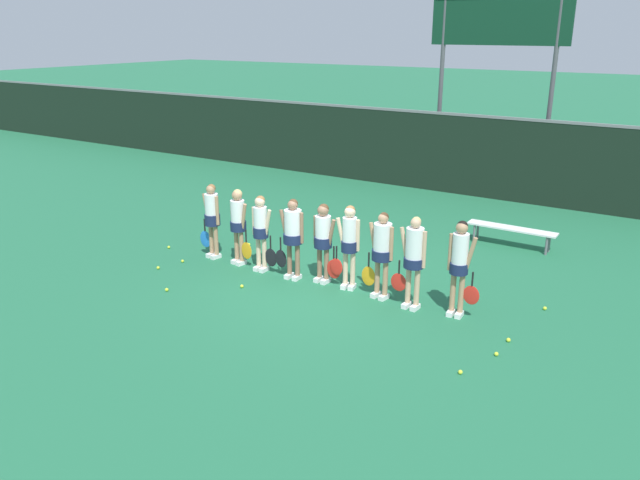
{
  "coord_description": "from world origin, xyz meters",
  "views": [
    {
      "loc": [
        6.3,
        -9.99,
        4.96
      ],
      "look_at": [
        -0.0,
        0.0,
        0.93
      ],
      "focal_mm": 35.0,
      "sensor_mm": 36.0,
      "label": 1
    }
  ],
  "objects_px": {
    "tennis_ball_6": "(508,340)",
    "player_2": "(261,228)",
    "tennis_ball_1": "(545,308)",
    "tennis_ball_2": "(169,247)",
    "player_5": "(349,240)",
    "player_7": "(414,255)",
    "tennis_ball_4": "(167,290)",
    "player_6": "(382,248)",
    "player_8": "(460,261)",
    "tennis_ball_9": "(496,354)",
    "bench_courtside": "(512,230)",
    "tennis_ball_8": "(460,372)",
    "tennis_ball_3": "(242,286)",
    "player_1": "(238,220)",
    "player_4": "(323,237)",
    "scoreboard": "(499,31)",
    "player_0": "(212,215)",
    "tennis_ball_5": "(158,268)",
    "tennis_ball_7": "(183,261)",
    "player_3": "(293,232)",
    "tennis_ball_0": "(249,245)"
  },
  "relations": [
    {
      "from": "player_4",
      "to": "tennis_ball_2",
      "type": "xyz_separation_m",
      "value": [
        -4.18,
        -0.22,
        -0.95
      ]
    },
    {
      "from": "player_6",
      "to": "tennis_ball_6",
      "type": "distance_m",
      "value": 2.85
    },
    {
      "from": "player_7",
      "to": "tennis_ball_9",
      "type": "relative_size",
      "value": 26.01
    },
    {
      "from": "tennis_ball_6",
      "to": "player_2",
      "type": "bearing_deg",
      "value": 175.77
    },
    {
      "from": "player_0",
      "to": "player_6",
      "type": "height_order",
      "value": "player_6"
    },
    {
      "from": "tennis_ball_9",
      "to": "scoreboard",
      "type": "bearing_deg",
      "value": 109.0
    },
    {
      "from": "tennis_ball_3",
      "to": "tennis_ball_9",
      "type": "height_order",
      "value": "tennis_ball_3"
    },
    {
      "from": "player_6",
      "to": "tennis_ball_8",
      "type": "height_order",
      "value": "player_6"
    },
    {
      "from": "player_2",
      "to": "tennis_ball_6",
      "type": "distance_m",
      "value": 5.54
    },
    {
      "from": "player_6",
      "to": "tennis_ball_0",
      "type": "bearing_deg",
      "value": 174.36
    },
    {
      "from": "tennis_ball_8",
      "to": "tennis_ball_9",
      "type": "bearing_deg",
      "value": 70.81
    },
    {
      "from": "player_0",
      "to": "player_3",
      "type": "distance_m",
      "value": 2.25
    },
    {
      "from": "bench_courtside",
      "to": "tennis_ball_2",
      "type": "distance_m",
      "value": 8.15
    },
    {
      "from": "tennis_ball_1",
      "to": "tennis_ball_7",
      "type": "xyz_separation_m",
      "value": [
        -7.45,
        -1.77,
        -0.0
      ]
    },
    {
      "from": "player_3",
      "to": "tennis_ball_5",
      "type": "bearing_deg",
      "value": -160.04
    },
    {
      "from": "player_8",
      "to": "tennis_ball_6",
      "type": "relative_size",
      "value": 25.03
    },
    {
      "from": "scoreboard",
      "to": "tennis_ball_6",
      "type": "relative_size",
      "value": 85.84
    },
    {
      "from": "tennis_ball_4",
      "to": "tennis_ball_6",
      "type": "xyz_separation_m",
      "value": [
        6.36,
        1.52,
        0.0
      ]
    },
    {
      "from": "bench_courtside",
      "to": "tennis_ball_5",
      "type": "height_order",
      "value": "bench_courtside"
    },
    {
      "from": "tennis_ball_6",
      "to": "tennis_ball_2",
      "type": "bearing_deg",
      "value": 177.63
    },
    {
      "from": "player_6",
      "to": "tennis_ball_2",
      "type": "bearing_deg",
      "value": -169.96
    },
    {
      "from": "tennis_ball_5",
      "to": "tennis_ball_9",
      "type": "xyz_separation_m",
      "value": [
        7.36,
        0.19,
        -0.0
      ]
    },
    {
      "from": "tennis_ball_7",
      "to": "player_4",
      "type": "bearing_deg",
      "value": 12.63
    },
    {
      "from": "player_1",
      "to": "tennis_ball_5",
      "type": "height_order",
      "value": "player_1"
    },
    {
      "from": "player_5",
      "to": "tennis_ball_1",
      "type": "relative_size",
      "value": 24.66
    },
    {
      "from": "player_1",
      "to": "player_4",
      "type": "height_order",
      "value": "player_1"
    },
    {
      "from": "player_2",
      "to": "tennis_ball_4",
      "type": "distance_m",
      "value": 2.32
    },
    {
      "from": "player_0",
      "to": "tennis_ball_2",
      "type": "xyz_separation_m",
      "value": [
        -1.31,
        -0.13,
        -0.96
      ]
    },
    {
      "from": "player_0",
      "to": "player_1",
      "type": "relative_size",
      "value": 1.01
    },
    {
      "from": "player_5",
      "to": "player_6",
      "type": "relative_size",
      "value": 1.0
    },
    {
      "from": "tennis_ball_9",
      "to": "tennis_ball_3",
      "type": "bearing_deg",
      "value": -179.84
    },
    {
      "from": "tennis_ball_5",
      "to": "tennis_ball_6",
      "type": "xyz_separation_m",
      "value": [
        7.39,
        0.76,
        0.0
      ]
    },
    {
      "from": "player_7",
      "to": "player_8",
      "type": "height_order",
      "value": "player_8"
    },
    {
      "from": "tennis_ball_3",
      "to": "tennis_ball_6",
      "type": "xyz_separation_m",
      "value": [
        5.2,
        0.59,
        0.0
      ]
    },
    {
      "from": "tennis_ball_8",
      "to": "tennis_ball_3",
      "type": "bearing_deg",
      "value": 170.46
    },
    {
      "from": "tennis_ball_4",
      "to": "tennis_ball_2",
      "type": "bearing_deg",
      "value": 134.33
    },
    {
      "from": "player_8",
      "to": "tennis_ball_9",
      "type": "distance_m",
      "value": 1.83
    },
    {
      "from": "tennis_ball_8",
      "to": "tennis_ball_2",
      "type": "bearing_deg",
      "value": 167.47
    },
    {
      "from": "bench_courtside",
      "to": "player_6",
      "type": "bearing_deg",
      "value": -105.8
    },
    {
      "from": "tennis_ball_5",
      "to": "tennis_ball_8",
      "type": "height_order",
      "value": "same"
    },
    {
      "from": "bench_courtside",
      "to": "tennis_ball_9",
      "type": "distance_m",
      "value": 5.55
    },
    {
      "from": "player_2",
      "to": "scoreboard",
      "type": "bearing_deg",
      "value": 79.21
    },
    {
      "from": "player_6",
      "to": "tennis_ball_9",
      "type": "height_order",
      "value": "player_6"
    },
    {
      "from": "tennis_ball_1",
      "to": "tennis_ball_2",
      "type": "xyz_separation_m",
      "value": [
        -8.38,
        -1.26,
        -0.0
      ]
    },
    {
      "from": "player_4",
      "to": "tennis_ball_2",
      "type": "relative_size",
      "value": 25.46
    },
    {
      "from": "player_7",
      "to": "tennis_ball_7",
      "type": "height_order",
      "value": "player_7"
    },
    {
      "from": "scoreboard",
      "to": "player_8",
      "type": "bearing_deg",
      "value": -74.77
    },
    {
      "from": "player_5",
      "to": "player_7",
      "type": "xyz_separation_m",
      "value": [
        1.46,
        -0.19,
        0.04
      ]
    },
    {
      "from": "player_7",
      "to": "tennis_ball_2",
      "type": "height_order",
      "value": "player_7"
    },
    {
      "from": "bench_courtside",
      "to": "player_6",
      "type": "distance_m",
      "value": 4.54
    }
  ]
}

